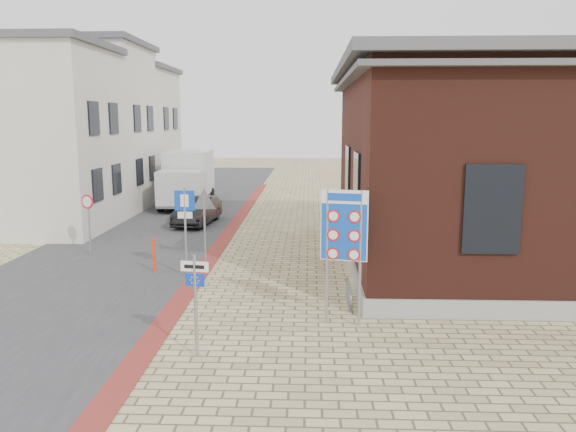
% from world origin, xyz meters
% --- Properties ---
extents(ground, '(120.00, 120.00, 0.00)m').
position_xyz_m(ground, '(0.00, 0.00, 0.00)').
color(ground, tan).
rests_on(ground, ground).
extents(road_strip, '(7.00, 60.00, 0.02)m').
position_xyz_m(road_strip, '(-5.50, 15.00, 0.01)').
color(road_strip, '#38383A').
rests_on(road_strip, ground).
extents(curb_strip, '(0.60, 40.00, 0.02)m').
position_xyz_m(curb_strip, '(-2.00, 10.00, 0.01)').
color(curb_strip, maroon).
rests_on(curb_strip, ground).
extents(brick_building, '(13.00, 13.00, 6.80)m').
position_xyz_m(brick_building, '(8.99, 7.00, 3.49)').
color(brick_building, gray).
rests_on(brick_building, ground).
extents(townhouse_near, '(7.40, 6.40, 8.30)m').
position_xyz_m(townhouse_near, '(-10.99, 12.00, 4.17)').
color(townhouse_near, silver).
rests_on(townhouse_near, ground).
extents(townhouse_mid, '(7.40, 6.40, 9.10)m').
position_xyz_m(townhouse_mid, '(-10.99, 18.00, 4.57)').
color(townhouse_mid, silver).
rests_on(townhouse_mid, ground).
extents(townhouse_far, '(7.40, 6.40, 8.30)m').
position_xyz_m(townhouse_far, '(-10.99, 24.00, 4.17)').
color(townhouse_far, silver).
rests_on(townhouse_far, ground).
extents(bike_rack, '(0.08, 1.80, 0.60)m').
position_xyz_m(bike_rack, '(2.65, 2.20, 0.26)').
color(bike_rack, slate).
rests_on(bike_rack, ground).
extents(sedan, '(1.79, 4.10, 1.31)m').
position_xyz_m(sedan, '(-3.77, 13.55, 0.65)').
color(sedan, black).
rests_on(sedan, ground).
extents(box_truck, '(2.80, 6.11, 3.14)m').
position_xyz_m(box_truck, '(-5.43, 19.07, 1.62)').
color(box_truck, slate).
rests_on(box_truck, ground).
extents(border_sign, '(1.12, 0.27, 3.33)m').
position_xyz_m(border_sign, '(2.39, 0.50, 2.41)').
color(border_sign, gray).
rests_on(border_sign, ground).
extents(essen_sign, '(0.59, 0.13, 2.21)m').
position_xyz_m(essen_sign, '(-0.80, -1.50, 1.44)').
color(essen_sign, gray).
rests_on(essen_sign, ground).
extents(parking_sign, '(0.63, 0.07, 2.87)m').
position_xyz_m(parking_sign, '(-2.32, 4.50, 1.98)').
color(parking_sign, gray).
rests_on(parking_sign, ground).
extents(yield_sign, '(0.92, 0.11, 2.60)m').
position_xyz_m(yield_sign, '(-2.00, 6.00, 1.99)').
color(yield_sign, gray).
rests_on(yield_sign, ground).
extents(speed_sign, '(0.51, 0.22, 2.27)m').
position_xyz_m(speed_sign, '(-6.50, 7.24, 1.51)').
color(speed_sign, gray).
rests_on(speed_sign, ground).
extents(bollard, '(0.13, 0.13, 1.13)m').
position_xyz_m(bollard, '(-3.50, 5.00, 0.57)').
color(bollard, '#FC330D').
rests_on(bollard, ground).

